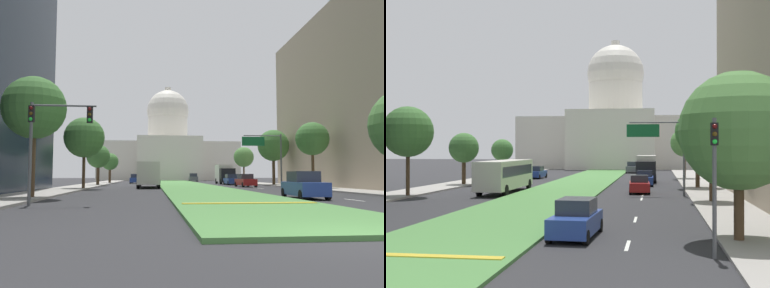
# 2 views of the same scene
# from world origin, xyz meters

# --- Properties ---
(ground_plane) EXTENTS (260.00, 260.00, 0.00)m
(ground_plane) POSITION_xyz_m (0.00, 52.38, 0.00)
(ground_plane) COLOR #2B2B2D
(grass_median) EXTENTS (7.39, 94.29, 0.14)m
(grass_median) POSITION_xyz_m (0.00, 47.14, 0.07)
(grass_median) COLOR #4C8442
(grass_median) RESTS_ON ground_plane
(median_curb_nose) EXTENTS (6.65, 0.50, 0.04)m
(median_curb_nose) POSITION_xyz_m (0.00, 10.16, 0.16)
(median_curb_nose) COLOR gold
(median_curb_nose) RESTS_ON grass_median
(lane_dashes_right) EXTENTS (0.16, 52.96, 0.01)m
(lane_dashes_right) POSITION_xyz_m (7.51, 37.39, 0.00)
(lane_dashes_right) COLOR silver
(lane_dashes_right) RESTS_ON ground_plane
(sidewalk_left) EXTENTS (4.00, 94.29, 0.15)m
(sidewalk_left) POSITION_xyz_m (-13.33, 41.91, 0.07)
(sidewalk_left) COLOR #9E9991
(sidewalk_left) RESTS_ON ground_plane
(sidewalk_right) EXTENTS (4.00, 94.29, 0.15)m
(sidewalk_right) POSITION_xyz_m (13.33, 41.91, 0.07)
(sidewalk_right) COLOR #9E9991
(sidewalk_right) RESTS_ON ground_plane
(capitol_building) EXTENTS (37.81, 27.13, 27.06)m
(capitol_building) POSITION_xyz_m (0.00, 103.95, 8.06)
(capitol_building) COLOR silver
(capitol_building) RESTS_ON ground_plane
(traffic_light_near_right) EXTENTS (0.28, 0.35, 5.20)m
(traffic_light_near_right) POSITION_xyz_m (10.83, 11.95, 3.31)
(traffic_light_near_right) COLOR #515456
(traffic_light_near_right) RESTS_ON ground_plane
(overhead_guide_sign) EXTENTS (4.98, 0.20, 6.50)m
(overhead_guide_sign) POSITION_xyz_m (9.27, 37.76, 4.62)
(overhead_guide_sign) COLOR #515456
(overhead_guide_sign) RESTS_ON ground_plane
(street_tree_right_near) EXTENTS (5.14, 5.14, 7.41)m
(street_tree_right_near) POSITION_xyz_m (12.21, 15.39, 4.82)
(street_tree_right_near) COLOR #4C3823
(street_tree_right_near) RESTS_ON ground_plane
(street_tree_left_mid) EXTENTS (4.25, 4.25, 7.59)m
(street_tree_left_mid) POSITION_xyz_m (-11.85, 33.47, 5.45)
(street_tree_left_mid) COLOR #4C3823
(street_tree_left_mid) RESTS_ON ground_plane
(street_tree_right_mid) EXTENTS (3.64, 3.64, 7.30)m
(street_tree_right_mid) POSITION_xyz_m (12.75, 32.42, 5.45)
(street_tree_right_mid) COLOR #4C3823
(street_tree_right_mid) RESTS_ON ground_plane
(street_tree_left_far) EXTENTS (3.28, 3.28, 5.77)m
(street_tree_left_far) POSITION_xyz_m (-12.19, 47.30, 4.09)
(street_tree_left_far) COLOR #4C3823
(street_tree_left_far) RESTS_ON ground_plane
(street_tree_right_far) EXTENTS (4.54, 4.54, 8.04)m
(street_tree_right_far) POSITION_xyz_m (12.79, 46.27, 5.74)
(street_tree_right_far) COLOR #4C3823
(street_tree_right_far) RESTS_ON ground_plane
(street_tree_left_distant) EXTENTS (2.96, 2.96, 5.32)m
(street_tree_left_distant) POSITION_xyz_m (-11.96, 61.04, 3.79)
(street_tree_left_distant) COLOR #4C3823
(street_tree_left_distant) RESTS_ON ground_plane
(street_tree_right_distant) EXTENTS (3.73, 3.73, 6.69)m
(street_tree_right_distant) POSITION_xyz_m (12.35, 62.67, 4.80)
(street_tree_right_distant) COLOR #4C3823
(street_tree_right_distant) RESTS_ON ground_plane
(sedan_lead_stopped) EXTENTS (2.06, 4.64, 1.76)m
(sedan_lead_stopped) POSITION_xyz_m (5.07, 15.91, 0.82)
(sedan_lead_stopped) COLOR navy
(sedan_lead_stopped) RESTS_ON ground_plane
(sedan_midblock) EXTENTS (2.03, 4.34, 1.64)m
(sedan_midblock) POSITION_xyz_m (7.16, 40.26, 0.77)
(sedan_midblock) COLOR maroon
(sedan_midblock) RESTS_ON ground_plane
(sedan_distant) EXTENTS (1.96, 4.25, 1.65)m
(sedan_distant) POSITION_xyz_m (7.40, 49.88, 0.78)
(sedan_distant) COLOR navy
(sedan_distant) RESTS_ON ground_plane
(sedan_far_horizon) EXTENTS (2.10, 4.64, 1.68)m
(sedan_far_horizon) POSITION_xyz_m (-7.42, 61.87, 0.79)
(sedan_far_horizon) COLOR navy
(sedan_far_horizon) RESTS_ON ground_plane
(sedan_very_far) EXTENTS (2.14, 4.49, 1.86)m
(sedan_very_far) POSITION_xyz_m (4.78, 79.85, 0.86)
(sedan_very_far) COLOR #4C5156
(sedan_very_far) RESTS_ON ground_plane
(box_truck_delivery) EXTENTS (2.40, 6.40, 3.20)m
(box_truck_delivery) POSITION_xyz_m (7.47, 56.11, 1.68)
(box_truck_delivery) COLOR black
(box_truck_delivery) RESTS_ON ground_plane
(city_bus) EXTENTS (2.62, 11.00, 2.95)m
(city_bus) POSITION_xyz_m (-5.07, 39.04, 1.77)
(city_bus) COLOR beige
(city_bus) RESTS_ON ground_plane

